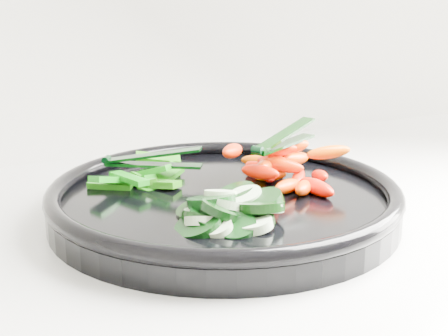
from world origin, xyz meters
name	(u,v)px	position (x,y,z in m)	size (l,w,h in m)	color
veggie_tray	(224,199)	(-0.55, 1.68, 0.95)	(0.41, 0.41, 0.04)	black
cucumber_pile	(225,212)	(-0.59, 1.62, 0.96)	(0.12, 0.11, 0.04)	black
carrot_pile	(282,167)	(-0.48, 1.69, 0.97)	(0.14, 0.17, 0.05)	#FE2600
pepper_pile	(144,177)	(-0.62, 1.76, 0.96)	(0.13, 0.11, 0.03)	#256E0A
tong_carrot	(283,140)	(-0.47, 1.70, 1.00)	(0.11, 0.06, 0.02)	black
tong_pepper	(150,160)	(-0.61, 1.77, 0.98)	(0.10, 0.08, 0.02)	black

